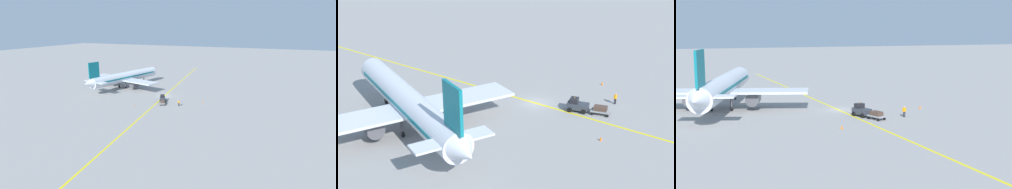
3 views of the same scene
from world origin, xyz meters
TOP-DOWN VIEW (x-y plane):
  - ground_plane at (0.00, 0.00)m, footprint 400.00×400.00m
  - apron_yellow_centreline at (0.00, 0.00)m, footprint 15.58×119.09m
  - airplane_at_gate at (-18.12, 5.68)m, footprint 28.43×35.16m
  - baggage_tug_dark at (1.96, -6.09)m, footprint 2.68×3.35m
  - baggage_cart_trailing at (3.31, -9.10)m, footprint 2.34×2.95m
  - ground_crew_worker at (8.02, -8.47)m, footprint 0.56×0.31m
  - traffic_cone_near_nose at (13.43, -2.58)m, footprint 0.32×0.32m
  - traffic_cone_mid_apron at (-3.30, -13.67)m, footprint 0.32×0.32m

SIDE VIEW (x-z plane):
  - ground_plane at x=0.00m, z-range 0.00..0.00m
  - apron_yellow_centreline at x=0.00m, z-range 0.00..0.01m
  - traffic_cone_near_nose at x=13.43m, z-range 0.00..0.55m
  - traffic_cone_mid_apron at x=-3.30m, z-range 0.00..0.55m
  - baggage_cart_trailing at x=3.31m, z-range 0.14..1.38m
  - baggage_tug_dark at x=1.96m, z-range -0.15..1.96m
  - ground_crew_worker at x=8.02m, z-range 0.07..1.75m
  - airplane_at_gate at x=-18.12m, z-range -1.59..9.01m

